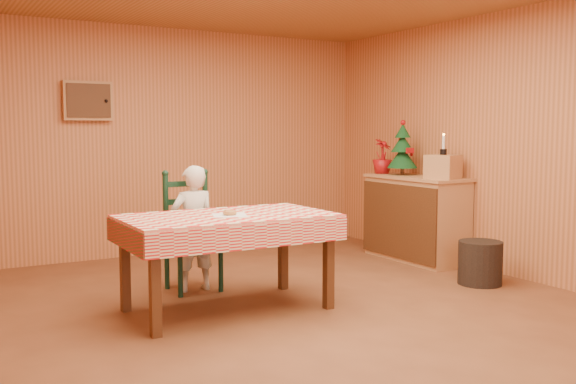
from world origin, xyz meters
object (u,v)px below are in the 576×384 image
object	(u,v)px
dining_table	(227,225)
storage_bin	(480,263)
crate	(443,167)
christmas_tree	(403,150)
seated_child	(193,228)
ladder_chair	(191,234)
shelf_unit	(416,218)

from	to	relation	value
dining_table	storage_bin	distance (m)	2.48
crate	christmas_tree	distance (m)	0.67
seated_child	storage_bin	size ratio (longest dim) A/B	2.78
crate	storage_bin	bearing A→B (deg)	-107.60
crate	seated_child	bearing A→B (deg)	172.48
dining_table	christmas_tree	bearing A→B (deg)	21.25
christmas_tree	storage_bin	distance (m)	1.76
christmas_tree	storage_bin	xyz separation A→B (m)	(-0.25, -1.43, -1.01)
ladder_chair	crate	bearing A→B (deg)	-8.72
dining_table	ladder_chair	world-z (taller)	ladder_chair
ladder_chair	seated_child	world-z (taller)	seated_child
crate	christmas_tree	size ratio (longest dim) A/B	0.48
ladder_chair	storage_bin	size ratio (longest dim) A/B	2.66
dining_table	crate	bearing A→B (deg)	8.18
dining_table	storage_bin	size ratio (longest dim) A/B	4.09
ladder_chair	storage_bin	world-z (taller)	ladder_chair
ladder_chair	storage_bin	distance (m)	2.69
crate	christmas_tree	bearing A→B (deg)	90.00
ladder_chair	shelf_unit	bearing A→B (deg)	-0.14
christmas_tree	seated_child	bearing A→B (deg)	-173.53
ladder_chair	seated_child	distance (m)	0.08
storage_bin	christmas_tree	bearing A→B (deg)	80.20
ladder_chair	storage_bin	xyz separation A→B (m)	(2.40, -1.18, -0.30)
storage_bin	ladder_chair	bearing A→B (deg)	153.80
ladder_chair	christmas_tree	world-z (taller)	christmas_tree
dining_table	seated_child	distance (m)	0.74
christmas_tree	ladder_chair	bearing A→B (deg)	-174.75
seated_child	storage_bin	world-z (taller)	seated_child
ladder_chair	shelf_unit	distance (m)	2.64
seated_child	storage_bin	bearing A→B (deg)	154.91
seated_child	ladder_chair	bearing A→B (deg)	-90.00
dining_table	crate	world-z (taller)	crate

